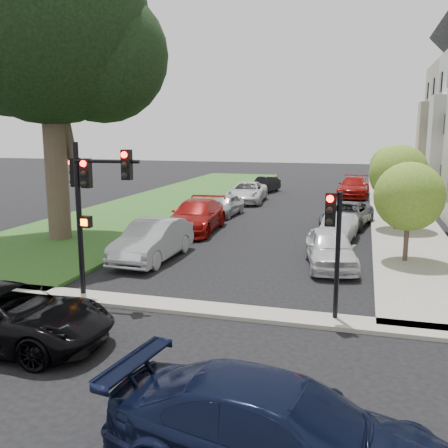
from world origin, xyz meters
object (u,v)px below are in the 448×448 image
(small_tree_b, at_px, (399,174))
(car_cross_far, at_px, (281,436))
(car_cross_near, at_px, (5,316))
(traffic_signal_secondary, at_px, (334,232))
(traffic_signal_main, at_px, (89,192))
(car_parked_0, at_px, (330,248))
(car_parked_1, at_px, (338,229))
(car_parked_6, at_px, (196,216))
(small_tree_a, at_px, (409,196))
(car_parked_9, at_px, (265,185))
(eucalyptus, at_px, (46,22))
(car_parked_8, at_px, (247,192))
(car_parked_2, at_px, (347,214))
(car_parked_5, at_px, (153,240))
(car_parked_4, at_px, (354,187))
(car_parked_7, at_px, (225,205))
(small_tree_c, at_px, (389,165))

(small_tree_b, xyz_separation_m, car_cross_far, (-2.67, -20.36, -2.17))
(car_cross_near, bearing_deg, traffic_signal_secondary, -65.88)
(small_tree_b, height_order, traffic_signal_main, traffic_signal_main)
(car_parked_0, xyz_separation_m, car_parked_1, (0.06, 4.50, -0.10))
(car_cross_near, relative_size, car_parked_6, 0.95)
(small_tree_a, xyz_separation_m, small_tree_b, (0.00, 6.72, 0.31))
(small_tree_b, distance_m, car_parked_9, 17.32)
(small_tree_b, bearing_deg, eucalyptus, -156.59)
(car_parked_1, height_order, car_parked_8, car_parked_8)
(eucalyptus, xyz_separation_m, small_tree_a, (15.48, -0.02, -7.16))
(traffic_signal_secondary, bearing_deg, car_parked_1, 91.91)
(car_parked_6, bearing_deg, traffic_signal_secondary, -58.03)
(traffic_signal_main, relative_size, traffic_signal_secondary, 1.35)
(car_parked_2, distance_m, car_parked_5, 11.90)
(traffic_signal_main, xyz_separation_m, car_cross_far, (6.96, -6.75, -2.52))
(car_parked_2, distance_m, car_parked_4, 12.62)
(car_parked_5, bearing_deg, small_tree_b, 43.74)
(car_parked_8, relative_size, car_parked_9, 1.34)
(traffic_signal_main, bearing_deg, car_parked_5, 91.11)
(car_parked_9, bearing_deg, car_parked_7, -79.56)
(car_parked_8, bearing_deg, traffic_signal_secondary, -74.95)
(car_parked_1, xyz_separation_m, car_parked_6, (-7.18, 0.58, 0.16))
(small_tree_c, xyz_separation_m, car_parked_8, (-9.80, -2.51, -1.96))
(car_cross_near, xyz_separation_m, car_parked_1, (7.12, 13.78, -0.09))
(car_parked_2, bearing_deg, car_parked_4, 100.75)
(traffic_signal_main, height_order, car_cross_near, traffic_signal_main)
(small_tree_c, relative_size, car_parked_4, 0.74)
(traffic_signal_main, distance_m, car_parked_6, 10.95)
(car_parked_6, distance_m, car_parked_9, 17.14)
(eucalyptus, distance_m, car_parked_8, 18.28)
(small_tree_c, distance_m, car_parked_2, 10.56)
(small_tree_a, xyz_separation_m, car_cross_near, (-9.86, -10.59, -1.91))
(car_parked_9, bearing_deg, car_parked_5, -79.09)
(car_parked_8, bearing_deg, car_parked_2, -49.63)
(traffic_signal_main, distance_m, car_parked_5, 5.35)
(car_parked_6, bearing_deg, eucalyptus, -149.12)
(car_cross_far, bearing_deg, car_parked_9, 19.91)
(car_cross_near, distance_m, car_parked_5, 8.43)
(car_parked_2, bearing_deg, car_parked_0, -81.05)
(car_parked_2, bearing_deg, car_parked_7, 179.62)
(small_tree_a, height_order, traffic_signal_secondary, small_tree_a)
(car_parked_4, xyz_separation_m, car_parked_6, (-7.48, -16.14, 0.01))
(eucalyptus, relative_size, car_parked_6, 2.59)
(car_parked_6, bearing_deg, small_tree_c, 50.75)
(small_tree_c, height_order, car_parked_4, small_tree_c)
(eucalyptus, height_order, car_parked_4, eucalyptus)
(car_cross_near, relative_size, car_cross_far, 0.97)
(traffic_signal_main, distance_m, car_parked_8, 21.88)
(small_tree_a, distance_m, car_parked_5, 10.12)
(traffic_signal_main, relative_size, car_parked_1, 1.23)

